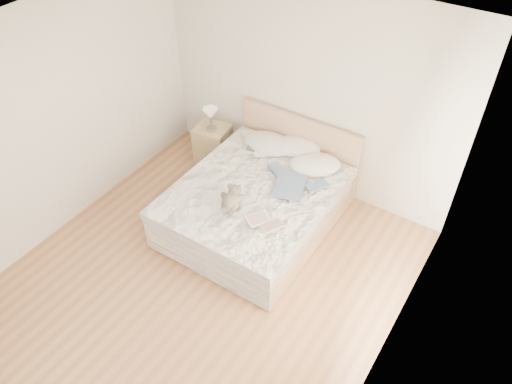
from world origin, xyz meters
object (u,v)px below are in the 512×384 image
nightstand (213,144)px  teddy_bear (230,205)px  bed (258,203)px  childrens_book (265,223)px  table_lamp (210,115)px  photo_book (256,150)px

nightstand → teddy_bear: (1.17, -1.20, 0.37)m
bed → childrens_book: size_ratio=5.81×
bed → table_lamp: size_ratio=6.73×
nightstand → table_lamp: bearing=-65.6°
table_lamp → bed: bearing=-29.4°
nightstand → teddy_bear: 1.72m
nightstand → table_lamp: (0.01, -0.02, 0.51)m
bed → photo_book: size_ratio=6.99×
teddy_bear → bed: bearing=61.2°
teddy_bear → nightstand: bearing=110.4°
bed → nightstand: (-1.21, 0.70, -0.03)m
table_lamp → teddy_bear: (1.16, -1.19, -0.14)m
bed → nightstand: bed is taller
table_lamp → childrens_book: (1.63, -1.19, -0.16)m
photo_book → nightstand: bearing=146.9°
bed → childrens_book: 0.74m
photo_book → teddy_bear: size_ratio=0.92×
teddy_bear → photo_book: bearing=83.7°
childrens_book → photo_book: bearing=158.3°
table_lamp → childrens_book: 2.02m
table_lamp → photo_book: bearing=-10.7°
table_lamp → photo_book: size_ratio=1.04×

